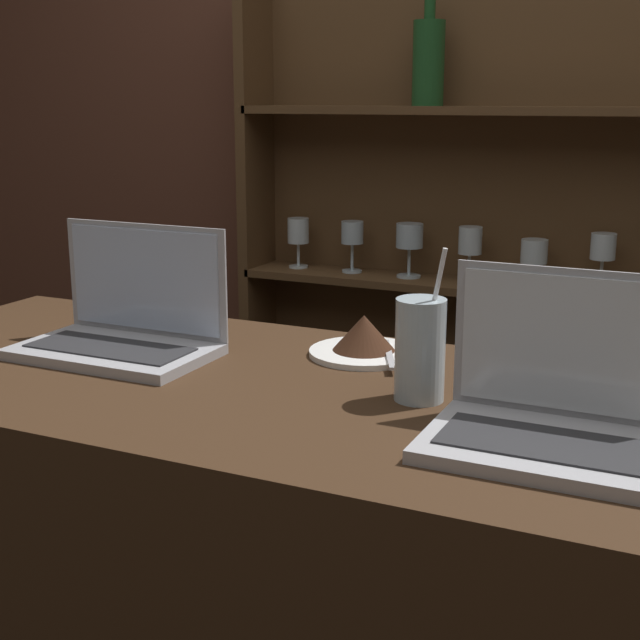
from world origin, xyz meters
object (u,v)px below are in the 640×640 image
(laptop_near, at_px, (125,324))
(laptop_far, at_px, (553,409))
(water_glass, at_px, (420,350))
(cake_plate, at_px, (364,339))

(laptop_near, relative_size, laptop_far, 1.11)
(laptop_far, relative_size, water_glass, 1.32)
(cake_plate, bearing_deg, water_glass, -48.01)
(laptop_far, xyz_separation_m, water_glass, (-0.21, 0.10, 0.03))
(laptop_far, height_order, cake_plate, laptop_far)
(laptop_far, distance_m, water_glass, 0.23)
(cake_plate, relative_size, water_glass, 0.83)
(laptop_far, height_order, water_glass, water_glass)
(laptop_far, relative_size, cake_plate, 1.59)
(laptop_near, height_order, water_glass, water_glass)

